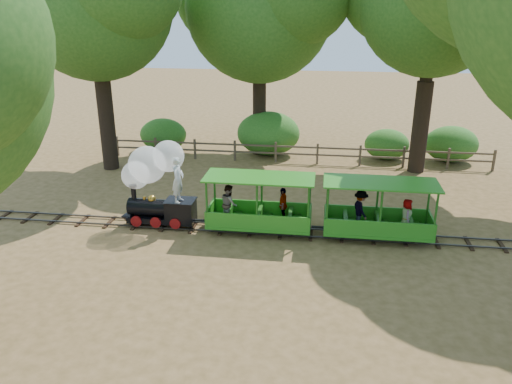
# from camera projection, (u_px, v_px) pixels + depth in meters

# --- Properties ---
(ground) EXTENTS (90.00, 90.00, 0.00)m
(ground) POSITION_uv_depth(u_px,v_px,m) (281.00, 233.00, 16.63)
(ground) COLOR #9F7344
(ground) RESTS_ON ground
(track) EXTENTS (22.00, 1.00, 0.10)m
(track) POSITION_uv_depth(u_px,v_px,m) (281.00, 231.00, 16.61)
(track) COLOR #3F3D3A
(track) RESTS_ON ground
(locomotive) EXTENTS (2.66, 1.25, 3.06)m
(locomotive) POSITION_uv_depth(u_px,v_px,m) (154.00, 178.00, 16.65)
(locomotive) COLOR black
(locomotive) RESTS_ON ground
(carriage_front) EXTENTS (3.56, 1.45, 1.85)m
(carriage_front) POSITION_uv_depth(u_px,v_px,m) (256.00, 210.00, 16.44)
(carriage_front) COLOR #2C871D
(carriage_front) RESTS_ON track
(carriage_rear) EXTENTS (3.56, 1.45, 1.85)m
(carriage_rear) POSITION_uv_depth(u_px,v_px,m) (377.00, 216.00, 15.96)
(carriage_rear) COLOR #2C871D
(carriage_rear) RESTS_ON track
(fence) EXTENTS (18.10, 0.10, 1.00)m
(fence) POSITION_uv_depth(u_px,v_px,m) (296.00, 151.00, 23.85)
(fence) COLOR brown
(fence) RESTS_ON ground
(shrub_west) EXTENTS (2.43, 1.87, 1.68)m
(shrub_west) POSITION_uv_depth(u_px,v_px,m) (163.00, 135.00, 25.88)
(shrub_west) COLOR #2D6B1E
(shrub_west) RESTS_ON ground
(shrub_mid_w) EXTENTS (3.16, 2.43, 2.19)m
(shrub_mid_w) POSITION_uv_depth(u_px,v_px,m) (268.00, 133.00, 25.07)
(shrub_mid_w) COLOR #2D6B1E
(shrub_mid_w) RESTS_ON ground
(shrub_mid_e) EXTENTS (2.16, 1.66, 1.49)m
(shrub_mid_e) POSITION_uv_depth(u_px,v_px,m) (387.00, 144.00, 24.43)
(shrub_mid_e) COLOR #2D6B1E
(shrub_mid_e) RESTS_ON ground
(shrub_east) EXTENTS (2.51, 1.93, 1.74)m
(shrub_east) POSITION_uv_depth(u_px,v_px,m) (451.00, 144.00, 23.99)
(shrub_east) COLOR #2D6B1E
(shrub_east) RESTS_ON ground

